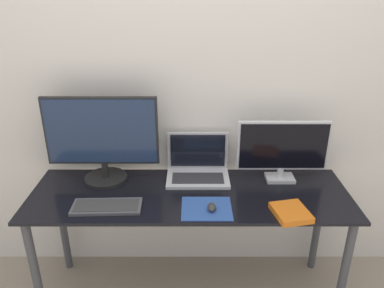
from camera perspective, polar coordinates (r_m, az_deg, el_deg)
wall_back at (r=2.17m, az=-0.38°, el=9.61°), size 7.00×0.05×2.50m
desk at (r=2.12m, az=-0.38°, el=-9.75°), size 1.74×0.56×0.71m
monitor_left at (r=2.14m, az=-13.62°, el=0.85°), size 0.63×0.24×0.50m
monitor_right at (r=2.17m, az=13.61°, el=-0.70°), size 0.51×0.11×0.36m
laptop at (r=2.21m, az=0.84°, el=-3.43°), size 0.36×0.25×0.25m
keyboard at (r=1.98m, az=-12.92°, el=-9.27°), size 0.36×0.16×0.02m
mousepad at (r=1.93m, az=2.19°, el=-9.80°), size 0.26×0.22×0.00m
mouse at (r=1.91m, az=2.97°, el=-9.59°), size 0.04×0.07×0.03m
book at (r=1.94m, az=14.78°, el=-10.06°), size 0.20×0.21×0.03m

